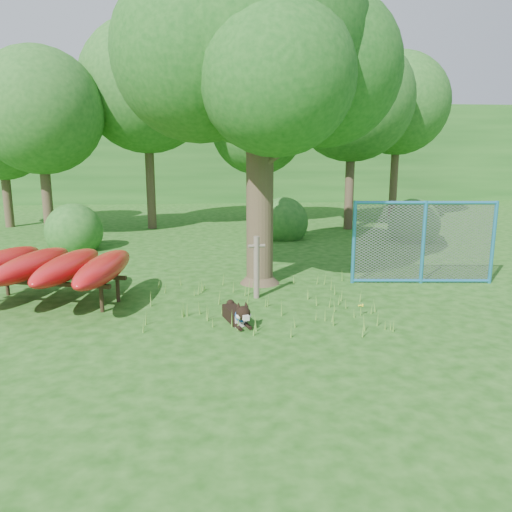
{
  "coord_description": "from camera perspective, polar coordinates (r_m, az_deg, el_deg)",
  "views": [
    {
      "loc": [
        -0.83,
        -8.76,
        3.09
      ],
      "look_at": [
        0.2,
        1.2,
        1.0
      ],
      "focal_mm": 35.0,
      "sensor_mm": 36.0,
      "label": 1
    }
  ],
  "objects": [
    {
      "name": "shrub_left",
      "position": [
        17.07,
        -19.93,
        0.65
      ],
      "size": [
        1.8,
        1.8,
        1.8
      ],
      "primitive_type": "sphere",
      "color": "#1F581C",
      "rests_on": "ground"
    },
    {
      "name": "bg_tree_d",
      "position": [
        20.69,
        10.99,
        17.12
      ],
      "size": [
        4.8,
        4.8,
        7.5
      ],
      "color": "#3C3021",
      "rests_on": "ground"
    },
    {
      "name": "bg_tree_a",
      "position": [
        19.65,
        -23.49,
        14.93
      ],
      "size": [
        4.4,
        4.4,
        6.7
      ],
      "color": "#3C3021",
      "rests_on": "ground"
    },
    {
      "name": "husky_dog",
      "position": [
        9.19,
        -2.13,
        -6.7
      ],
      "size": [
        0.5,
        1.13,
        0.51
      ],
      "rotation": [
        0.0,
        0.0,
        0.27
      ],
      "color": "black",
      "rests_on": "ground"
    },
    {
      "name": "wildflower_clump",
      "position": [
        9.83,
        11.92,
        -5.66
      ],
      "size": [
        0.11,
        0.09,
        0.23
      ],
      "rotation": [
        0.0,
        0.0,
        0.05
      ],
      "color": "#588F2F",
      "rests_on": "ground"
    },
    {
      "name": "shrub_mid",
      "position": [
        18.25,
        3.12,
        2.03
      ],
      "size": [
        1.8,
        1.8,
        1.8
      ],
      "primitive_type": "sphere",
      "color": "#1F581C",
      "rests_on": "ground"
    },
    {
      "name": "fence_section",
      "position": [
        12.46,
        18.58,
        1.48
      ],
      "size": [
        3.37,
        0.46,
        3.3
      ],
      "rotation": [
        0.0,
        0.0,
        -0.11
      ],
      "color": "#2780B9",
      "rests_on": "ground"
    },
    {
      "name": "wooded_hillside",
      "position": [
        36.77,
        -4.69,
        11.62
      ],
      "size": [
        80.0,
        12.0,
        6.0
      ],
      "primitive_type": "cube",
      "color": "#1F581C",
      "rests_on": "ground"
    },
    {
      "name": "shrub_right",
      "position": [
        18.55,
        17.48,
        1.66
      ],
      "size": [
        1.8,
        1.8,
        1.8
      ],
      "primitive_type": "sphere",
      "color": "#1F581C",
      "rests_on": "ground"
    },
    {
      "name": "oak_tree",
      "position": [
        11.87,
        0.25,
        22.48
      ],
      "size": [
        6.51,
        5.75,
        7.94
      ],
      "rotation": [
        0.0,
        0.0,
        -0.25
      ],
      "color": "#3C3021",
      "rests_on": "ground"
    },
    {
      "name": "bg_tree_c",
      "position": [
        21.91,
        0.23,
        14.46
      ],
      "size": [
        4.0,
        4.0,
        6.12
      ],
      "color": "#3C3021",
      "rests_on": "ground"
    },
    {
      "name": "wooden_post",
      "position": [
        10.65,
        0.06,
        -1.11
      ],
      "size": [
        0.37,
        0.14,
        1.35
      ],
      "rotation": [
        0.0,
        0.0,
        0.16
      ],
      "color": "brown",
      "rests_on": "ground"
    },
    {
      "name": "bg_tree_f",
      "position": [
        23.25,
        -27.11,
        12.12
      ],
      "size": [
        3.6,
        3.6,
        5.55
      ],
      "color": "#3C3021",
      "rests_on": "ground"
    },
    {
      "name": "bg_tree_b",
      "position": [
        21.02,
        -12.42,
        18.42
      ],
      "size": [
        5.2,
        5.2,
        8.22
      ],
      "color": "#3C3021",
      "rests_on": "ground"
    },
    {
      "name": "ground",
      "position": [
        9.32,
        -0.47,
        -7.56
      ],
      "size": [
        80.0,
        80.0,
        0.0
      ],
      "primitive_type": "plane",
      "color": "#15470E",
      "rests_on": "ground"
    },
    {
      "name": "bg_tree_e",
      "position": [
        24.5,
        15.92,
        16.38
      ],
      "size": [
        4.6,
        4.6,
        7.55
      ],
      "color": "#3C3021",
      "rests_on": "ground"
    },
    {
      "name": "kayak_rack",
      "position": [
        11.09,
        -22.52,
        -1.05
      ],
      "size": [
        3.49,
        3.76,
        1.04
      ],
      "rotation": [
        0.0,
        0.0,
        -0.29
      ],
      "color": "black",
      "rests_on": "ground"
    }
  ]
}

